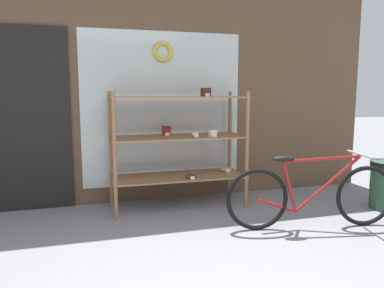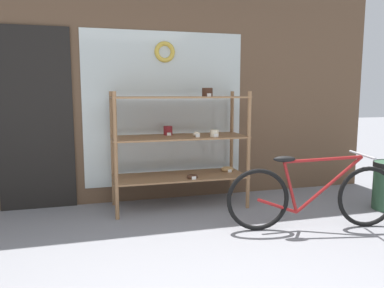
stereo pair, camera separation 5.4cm
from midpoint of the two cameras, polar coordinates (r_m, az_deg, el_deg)
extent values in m
cube|color=brown|center=(4.72, -7.34, 10.38)|extent=(6.18, 0.08, 3.14)
cube|color=silver|center=(4.71, -4.75, 5.30)|extent=(2.00, 0.02, 1.90)
cube|color=black|center=(4.65, -23.43, 3.40)|extent=(0.84, 0.03, 2.10)
torus|color=gold|center=(4.72, -4.80, 13.82)|extent=(0.26, 0.06, 0.26)
cylinder|color=#8E6642|center=(4.03, -12.09, -1.94)|extent=(0.04, 0.04, 1.37)
cylinder|color=#8E6642|center=(4.40, 8.03, -1.00)|extent=(0.04, 0.04, 1.37)
cylinder|color=#8E6642|center=(4.56, -12.62, -0.81)|extent=(0.04, 0.04, 1.37)
cylinder|color=#8E6642|center=(4.89, 5.43, -0.06)|extent=(0.04, 0.04, 1.37)
cube|color=#8E6642|center=(4.47, -2.45, -4.94)|extent=(1.56, 0.58, 0.02)
cube|color=#8E6642|center=(4.39, -2.48, 1.08)|extent=(1.56, 0.58, 0.02)
cube|color=#8E6642|center=(4.36, -2.52, 7.13)|extent=(1.56, 0.58, 0.02)
cylinder|color=maroon|center=(4.51, -4.27, 2.05)|extent=(0.11, 0.11, 0.11)
cube|color=white|center=(4.45, -4.10, 1.51)|extent=(0.05, 0.00, 0.04)
torus|color=#4C2D1E|center=(4.33, -0.52, -4.98)|extent=(0.13, 0.13, 0.04)
cube|color=white|center=(4.26, -0.25, -5.21)|extent=(0.05, 0.00, 0.04)
cylinder|color=#422619|center=(4.47, 1.75, 7.90)|extent=(0.13, 0.13, 0.10)
cube|color=white|center=(4.40, 2.04, 7.49)|extent=(0.05, 0.00, 0.04)
torus|color=tan|center=(4.74, 4.81, -3.81)|extent=(0.16, 0.16, 0.05)
cube|color=white|center=(4.66, 5.20, -4.08)|extent=(0.05, 0.00, 0.04)
ellipsoid|color=beige|center=(4.32, 0.12, 1.50)|extent=(0.09, 0.07, 0.06)
cube|color=white|center=(4.28, 0.32, 1.27)|extent=(0.05, 0.00, 0.04)
cylinder|color=beige|center=(4.37, 2.85, 1.66)|extent=(0.10, 0.10, 0.08)
cube|color=white|center=(4.31, 3.10, 1.31)|extent=(0.05, 0.00, 0.04)
torus|color=black|center=(3.78, 9.50, -8.32)|extent=(0.62, 0.15, 0.63)
torus|color=black|center=(4.23, 24.58, -7.21)|extent=(0.62, 0.15, 0.63)
cylinder|color=maroon|center=(4.00, 19.61, -5.76)|extent=(0.67, 0.15, 0.58)
cylinder|color=maroon|center=(3.92, 18.85, -2.18)|extent=(0.79, 0.17, 0.07)
cylinder|color=maroon|center=(3.85, 14.24, -6.38)|extent=(0.18, 0.06, 0.52)
cylinder|color=maroon|center=(3.86, 12.35, -9.16)|extent=(0.41, 0.10, 0.17)
ellipsoid|color=black|center=(3.77, 13.38, -2.21)|extent=(0.23, 0.13, 0.06)
cylinder|color=#B2B2B7|center=(4.10, 23.91, -1.44)|extent=(0.10, 0.46, 0.02)
camera|label=1|loc=(0.03, -90.47, -0.07)|focal=35.00mm
camera|label=2|loc=(0.03, 89.53, 0.07)|focal=35.00mm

